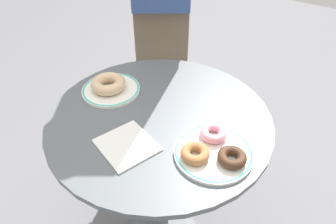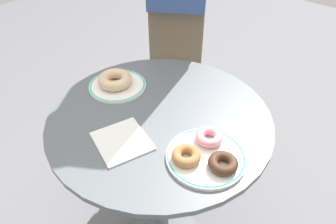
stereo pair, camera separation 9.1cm
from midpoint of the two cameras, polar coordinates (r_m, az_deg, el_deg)
The scene contains 9 objects.
cafe_table at distance 1.10m, azimuth 1.08°, elevation -9.85°, with size 0.69×0.69×0.76m.
plate_left at distance 1.05m, azimuth -6.99°, elevation 4.84°, with size 0.19×0.19×0.01m.
plate_right at distance 0.81m, azimuth 10.32°, elevation -8.38°, with size 0.21×0.21×0.01m.
donut_glazed at distance 1.04m, azimuth -7.43°, elevation 5.94°, with size 0.12×0.12×0.04m, color #E0B789.
donut_chocolate at distance 0.78m, azimuth 13.62°, elevation -9.45°, with size 0.08×0.08×0.03m, color #422819.
donut_pink_frosted at distance 0.84m, azimuth 10.67°, elevation -4.87°, with size 0.08×0.08×0.03m, color pink.
donut_cinnamon at distance 0.79m, azimuth 6.81°, elevation -8.25°, with size 0.08×0.08×0.03m, color #A36B3D.
paper_napkin at distance 0.85m, azimuth -5.75°, elevation -5.45°, with size 0.15×0.14×0.01m, color white.
person_figure at distance 1.41m, azimuth 4.28°, elevation 19.48°, with size 0.42×0.47×1.78m.
Camera 2 is at (0.49, -0.52, 1.36)m, focal length 32.56 mm.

